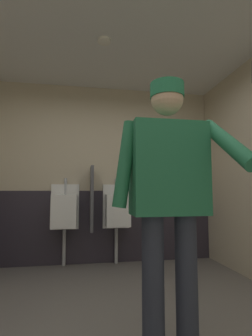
{
  "coord_description": "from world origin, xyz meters",
  "views": [
    {
      "loc": [
        -0.2,
        -1.88,
        1.04
      ],
      "look_at": [
        0.18,
        0.3,
        1.25
      ],
      "focal_mm": 27.06,
      "sensor_mm": 36.0,
      "label": 1
    }
  ],
  "objects_px": {
    "urinal_middle": "(117,210)",
    "soap_dispenser": "(164,179)",
    "person": "(169,190)",
    "urinal_left": "(64,211)"
  },
  "relations": [
    {
      "from": "urinal_middle",
      "to": "soap_dispenser",
      "type": "bearing_deg",
      "value": 9.01
    },
    {
      "from": "person",
      "to": "urinal_middle",
      "type": "bearing_deg",
      "value": 91.19
    },
    {
      "from": "urinal_left",
      "to": "soap_dispenser",
      "type": "distance_m",
      "value": 1.58
    },
    {
      "from": "soap_dispenser",
      "to": "urinal_middle",
      "type": "bearing_deg",
      "value": -170.99
    },
    {
      "from": "urinal_middle",
      "to": "soap_dispenser",
      "type": "relative_size",
      "value": 6.89
    },
    {
      "from": "urinal_middle",
      "to": "person",
      "type": "bearing_deg",
      "value": -88.81
    },
    {
      "from": "person",
      "to": "soap_dispenser",
      "type": "relative_size",
      "value": 9.83
    },
    {
      "from": "urinal_middle",
      "to": "soap_dispenser",
      "type": "xyz_separation_m",
      "value": [
        0.75,
        0.12,
        0.46
      ]
    },
    {
      "from": "urinal_left",
      "to": "person",
      "type": "height_order",
      "value": "person"
    },
    {
      "from": "urinal_left",
      "to": "urinal_middle",
      "type": "xyz_separation_m",
      "value": [
        0.75,
        0.0,
        0.0
      ]
    }
  ]
}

